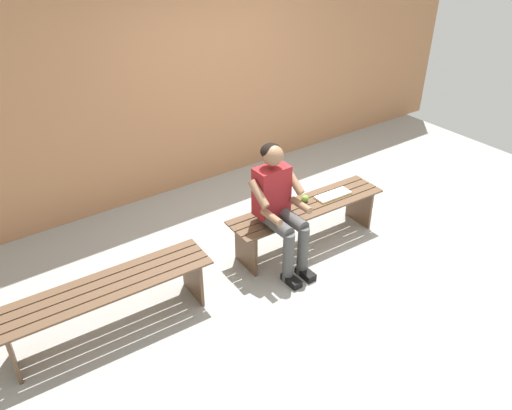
% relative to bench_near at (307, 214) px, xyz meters
% --- Properties ---
extents(ground_plane, '(10.00, 7.00, 0.04)m').
position_rel_bench_near_xyz_m(ground_plane, '(1.10, 1.00, -0.38)').
color(ground_plane, '#9E9E99').
extents(brick_wall, '(9.50, 0.24, 2.52)m').
position_rel_bench_near_xyz_m(brick_wall, '(0.50, -2.00, 0.90)').
color(brick_wall, '#B27A51').
rests_on(brick_wall, ground).
extents(bench_near, '(1.78, 0.49, 0.48)m').
position_rel_bench_near_xyz_m(bench_near, '(0.00, 0.00, 0.00)').
color(bench_near, brown).
rests_on(bench_near, ground).
extents(bench_far, '(1.84, 0.49, 0.48)m').
position_rel_bench_near_xyz_m(bench_far, '(2.20, 0.00, 0.00)').
color(bench_far, brown).
rests_on(bench_far, ground).
extents(person_seated, '(0.50, 0.69, 1.28)m').
position_rel_bench_near_xyz_m(person_seated, '(0.46, 0.10, 0.35)').
color(person_seated, maroon).
rests_on(person_seated, ground).
extents(apple, '(0.08, 0.08, 0.08)m').
position_rel_bench_near_xyz_m(apple, '(-0.02, -0.07, 0.15)').
color(apple, '#72B738').
rests_on(apple, bench_near).
extents(book_open, '(0.42, 0.17, 0.02)m').
position_rel_bench_near_xyz_m(book_open, '(-0.34, 0.02, 0.12)').
color(book_open, white).
rests_on(book_open, bench_near).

